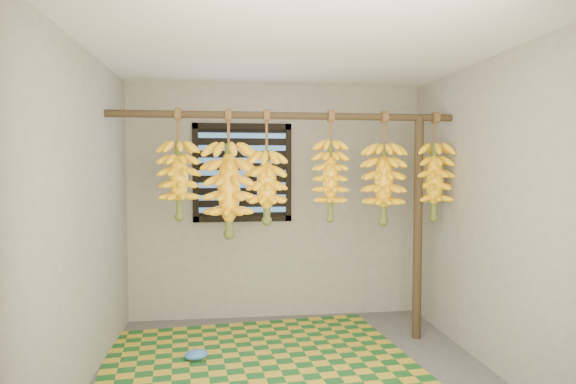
{
  "coord_description": "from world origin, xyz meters",
  "views": [
    {
      "loc": [
        -0.5,
        -3.43,
        1.56
      ],
      "look_at": [
        0.0,
        0.55,
        1.35
      ],
      "focal_mm": 30.0,
      "sensor_mm": 36.0,
      "label": 1
    }
  ],
  "objects": [
    {
      "name": "window",
      "position": [
        -0.35,
        1.48,
        1.5
      ],
      "size": [
        1.0,
        0.04,
        1.0
      ],
      "color": "black",
      "rests_on": "wall_back"
    },
    {
      "name": "banana_bunch_c",
      "position": [
        -0.17,
        0.7,
        1.38
      ],
      "size": [
        0.32,
        0.32,
        0.97
      ],
      "color": "brown",
      "rests_on": "hanging_pole"
    },
    {
      "name": "banana_bunch_f",
      "position": [
        1.35,
        0.7,
        1.42
      ],
      "size": [
        0.33,
        0.33,
        0.97
      ],
      "color": "brown",
      "rests_on": "hanging_pole"
    },
    {
      "name": "banana_bunch_e",
      "position": [
        0.88,
        0.7,
        1.41
      ],
      "size": [
        0.37,
        0.37,
        1.0
      ],
      "color": "brown",
      "rests_on": "hanging_pole"
    },
    {
      "name": "banana_bunch_d",
      "position": [
        0.39,
        0.7,
        1.44
      ],
      "size": [
        0.31,
        0.31,
        0.97
      ],
      "color": "brown",
      "rests_on": "hanging_pole"
    },
    {
      "name": "wall_right",
      "position": [
        1.5,
        0.0,
        1.2
      ],
      "size": [
        0.01,
        3.0,
        2.4
      ],
      "primitive_type": "cube",
      "color": "gray",
      "rests_on": "floor"
    },
    {
      "name": "plastic_bag",
      "position": [
        -0.76,
        0.42,
        0.05
      ],
      "size": [
        0.21,
        0.17,
        0.08
      ],
      "primitive_type": "ellipsoid",
      "rotation": [
        0.0,
        0.0,
        0.18
      ],
      "color": "#336EC1",
      "rests_on": "woven_mat"
    },
    {
      "name": "floor",
      "position": [
        0.0,
        0.0,
        -0.01
      ],
      "size": [
        3.0,
        3.0,
        0.01
      ],
      "primitive_type": "cube",
      "color": "#474747",
      "rests_on": "ground"
    },
    {
      "name": "hanging_pole",
      "position": [
        0.0,
        0.7,
        2.0
      ],
      "size": [
        3.0,
        0.06,
        0.06
      ],
      "primitive_type": "cylinder",
      "rotation": [
        0.0,
        1.57,
        0.0
      ],
      "color": "#3A2B19",
      "rests_on": "wall_left"
    },
    {
      "name": "wall_back",
      "position": [
        0.0,
        1.5,
        1.2
      ],
      "size": [
        3.0,
        0.01,
        2.4
      ],
      "primitive_type": "cube",
      "color": "gray",
      "rests_on": "floor"
    },
    {
      "name": "ceiling",
      "position": [
        0.0,
        0.0,
        2.4
      ],
      "size": [
        3.0,
        3.0,
        0.01
      ],
      "primitive_type": "cube",
      "color": "silver",
      "rests_on": "wall_back"
    },
    {
      "name": "woven_mat",
      "position": [
        -0.27,
        0.34,
        0.01
      ],
      "size": [
        2.61,
        2.18,
        0.01
      ],
      "primitive_type": "cube",
      "rotation": [
        0.0,
        0.0,
        0.1
      ],
      "color": "#17501E",
      "rests_on": "floor"
    },
    {
      "name": "banana_bunch_b",
      "position": [
        -0.49,
        0.7,
        1.36
      ],
      "size": [
        0.42,
        0.42,
        1.09
      ],
      "color": "brown",
      "rests_on": "hanging_pole"
    },
    {
      "name": "banana_bunch_a",
      "position": [
        -0.91,
        0.7,
        1.45
      ],
      "size": [
        0.34,
        0.34,
        0.93
      ],
      "color": "brown",
      "rests_on": "hanging_pole"
    },
    {
      "name": "support_post",
      "position": [
        1.2,
        0.7,
        1.0
      ],
      "size": [
        0.08,
        0.08,
        2.0
      ],
      "primitive_type": "cylinder",
      "color": "#3A2B19",
      "rests_on": "floor"
    },
    {
      "name": "wall_left",
      "position": [
        -1.5,
        0.0,
        1.2
      ],
      "size": [
        0.01,
        3.0,
        2.4
      ],
      "primitive_type": "cube",
      "color": "gray",
      "rests_on": "floor"
    }
  ]
}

